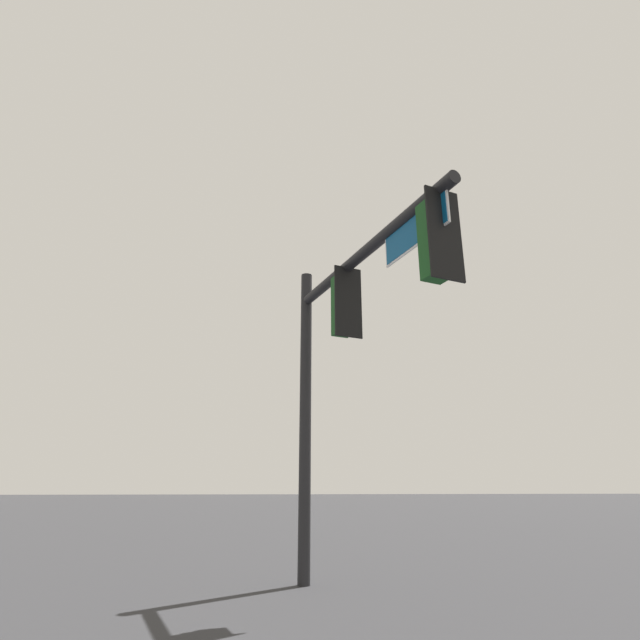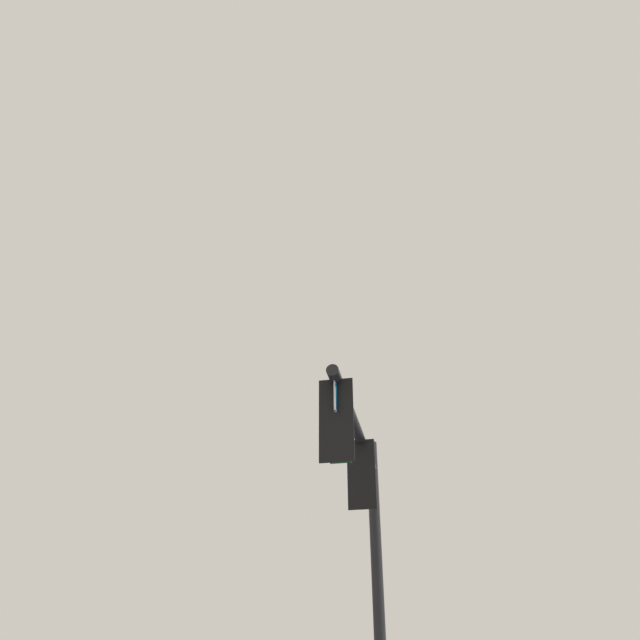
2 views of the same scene
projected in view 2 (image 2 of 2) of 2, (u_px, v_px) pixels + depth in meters
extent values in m
cylinder|color=black|center=(378.00, 590.00, 12.18)|extent=(0.23, 0.23, 6.00)
cylinder|color=black|center=(356.00, 429.00, 11.36)|extent=(4.81, 1.26, 0.19)
cube|color=black|center=(361.00, 474.00, 11.47)|extent=(0.14, 0.51, 1.30)
cube|color=#144719|center=(363.00, 477.00, 11.63)|extent=(0.42, 0.39, 1.10)
cylinder|color=#144719|center=(362.00, 445.00, 11.95)|extent=(0.04, 0.04, 0.12)
cylinder|color=#340503|center=(364.00, 463.00, 11.97)|extent=(0.08, 0.22, 0.22)
cylinder|color=#392D05|center=(364.00, 480.00, 11.80)|extent=(0.08, 0.22, 0.22)
cylinder|color=green|center=(365.00, 497.00, 11.63)|extent=(0.08, 0.22, 0.22)
cube|color=black|center=(336.00, 419.00, 9.22)|extent=(0.14, 0.51, 1.30)
cube|color=#144719|center=(338.00, 424.00, 9.38)|extent=(0.42, 0.39, 1.10)
cylinder|color=#144719|center=(338.00, 387.00, 9.69)|extent=(0.04, 0.04, 0.12)
cylinder|color=#340503|center=(340.00, 409.00, 9.71)|extent=(0.08, 0.22, 0.22)
cylinder|color=#392D05|center=(341.00, 429.00, 9.54)|extent=(0.08, 0.22, 0.22)
cylinder|color=green|center=(341.00, 450.00, 9.37)|extent=(0.08, 0.22, 0.22)
cube|color=#0A4C7F|center=(343.00, 413.00, 9.93)|extent=(1.43, 0.36, 0.44)
cube|color=white|center=(343.00, 413.00, 9.93)|extent=(1.49, 0.36, 0.50)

